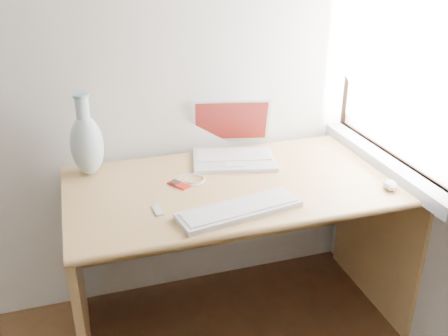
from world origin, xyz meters
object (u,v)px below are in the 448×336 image
object	(u,v)px
desk	(235,217)
vase	(87,143)
external_keyboard	(240,209)
laptop	(231,146)

from	to	relation	value
desk	vase	bearing A→B (deg)	163.71
desk	external_keyboard	bearing A→B (deg)	-105.59
external_keyboard	vase	xyz separation A→B (m)	(-0.51, 0.51, 0.13)
desk	laptop	xyz separation A→B (m)	(0.03, 0.16, 0.28)
external_keyboard	vase	world-z (taller)	vase
laptop	vase	xyz separation A→B (m)	(-0.64, 0.01, 0.09)
laptop	vase	distance (m)	0.65
external_keyboard	desk	bearing A→B (deg)	64.37
desk	laptop	distance (m)	0.33
laptop	vase	world-z (taller)	vase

